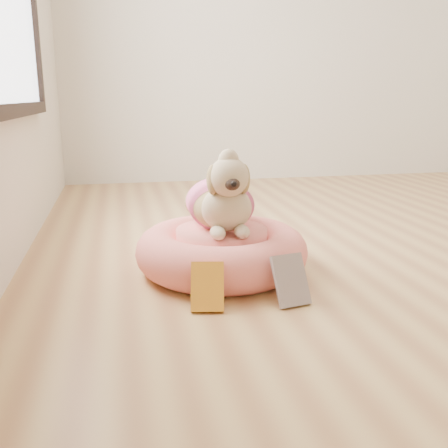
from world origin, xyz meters
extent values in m
plane|color=#B47C4B|center=(0.00, 0.00, 0.00)|extent=(4.50, 4.50, 0.00)
plane|color=beige|center=(0.00, 2.25, 1.35)|extent=(4.50, 0.00, 4.50)
cylinder|color=#E95B61|center=(-1.13, -0.12, 0.06)|extent=(0.53, 0.53, 0.11)
torus|color=#E95B61|center=(-1.13, -0.12, 0.09)|extent=(0.73, 0.73, 0.19)
cylinder|color=#E95B61|center=(-1.13, -0.12, 0.14)|extent=(0.39, 0.39, 0.10)
cube|color=gold|center=(-1.26, -0.50, 0.08)|extent=(0.13, 0.12, 0.16)
cube|color=white|center=(-0.96, -0.51, 0.09)|extent=(0.14, 0.13, 0.18)
camera|label=1|loc=(-1.54, -2.11, 0.73)|focal=40.00mm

